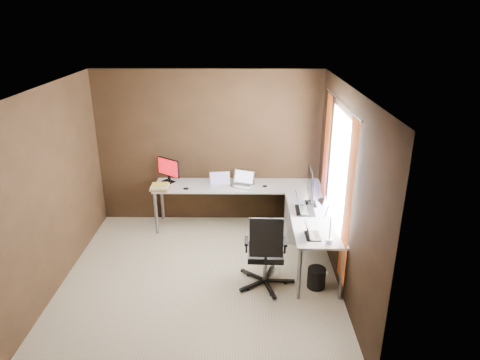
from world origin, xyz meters
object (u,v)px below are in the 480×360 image
laptop_white (220,183)px  office_chair (265,265)px  monitor_right (311,186)px  desk_lamp (325,215)px  wastebasket (316,278)px  laptop_silver (243,182)px  laptop_black_big (303,208)px  book_stack (160,187)px  drawer_pedestal (299,219)px  monitor_left (168,169)px  laptop_black_small (311,234)px

laptop_white → office_chair: bearing=-74.7°
monitor_right → desk_lamp: bearing=-176.9°
wastebasket → monitor_right: bearing=89.4°
laptop_silver → laptop_black_big: (0.83, -0.94, 0.00)m
book_stack → wastebasket: size_ratio=1.14×
drawer_pedestal → monitor_left: 2.23m
monitor_right → monitor_left: bearing=70.9°
laptop_black_big → laptop_black_small: size_ratio=1.45×
laptop_silver → wastebasket: laptop_silver is taller
laptop_silver → book_stack: (-1.28, -0.19, -0.01)m
desk_lamp → office_chair: desk_lamp is taller
monitor_right → laptop_white: 1.50m
laptop_black_big → laptop_black_small: bearing=-177.2°
monitor_left → monitor_right: bearing=14.2°
drawer_pedestal → monitor_right: 0.81m
wastebasket → laptop_black_small: bearing=178.5°
monitor_left → laptop_white: bearing=23.6°
laptop_white → book_stack: laptop_white is taller
monitor_left → laptop_black_small: size_ratio=1.52×
monitor_left → laptop_black_small: bearing=-5.6°
laptop_silver → wastebasket: size_ratio=1.56×
monitor_left → wastebasket: monitor_left is taller
drawer_pedestal → book_stack: size_ratio=1.96×
laptop_white → laptop_silver: bearing=-1.2°
laptop_black_small → desk_lamp: (0.13, -0.10, 0.30)m
office_chair → book_stack: bearing=139.5°
monitor_right → office_chair: bearing=146.5°
book_stack → wastebasket: (2.23, -1.47, -0.64)m
laptop_white → laptop_black_small: (1.20, -1.62, -0.01)m
drawer_pedestal → laptop_silver: (-0.88, 0.34, 0.48)m
monitor_left → laptop_white: size_ratio=1.14×
monitor_left → laptop_black_big: size_ratio=1.05×
laptop_white → office_chair: 1.78m
laptop_white → laptop_silver: (0.36, 0.04, 0.00)m
laptop_black_small → laptop_black_big: bearing=0.2°
laptop_white → laptop_black_big: 1.49m
laptop_black_big → book_stack: laptop_black_big is taller
monitor_left → laptop_black_big: 2.30m
laptop_black_small → office_chair: 0.72m
monitor_left → book_stack: bearing=-68.8°
monitor_left → wastebasket: 2.92m
drawer_pedestal → wastebasket: 1.33m
book_stack → office_chair: (1.57, -1.43, -0.47)m
monitor_left → office_chair: size_ratio=0.38×
laptop_white → laptop_black_small: 2.01m
monitor_left → wastebasket: size_ratio=1.47×
drawer_pedestal → book_stack: 2.22m
drawer_pedestal → office_chair: 1.41m
desk_lamp → wastebasket: desk_lamp is taller
monitor_left → book_stack: 0.39m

